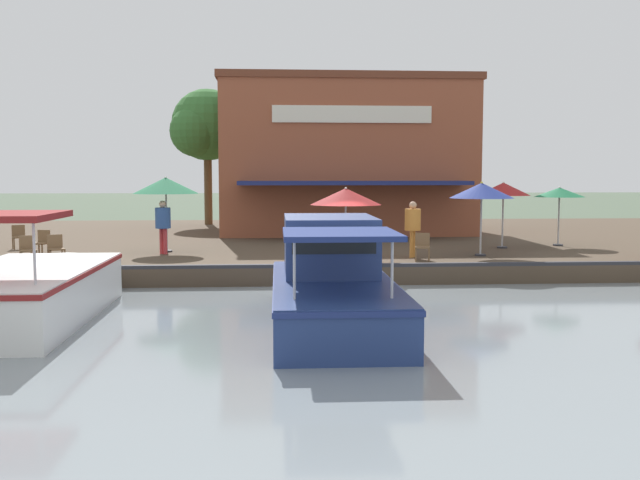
{
  "coord_description": "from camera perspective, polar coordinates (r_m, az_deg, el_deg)",
  "views": [
    {
      "loc": [
        19.93,
        -1.6,
        3.21
      ],
      "look_at": [
        -1.0,
        -0.18,
        1.3
      ],
      "focal_mm": 40.0,
      "sensor_mm": 36.0,
      "label": 1
    }
  ],
  "objects": [
    {
      "name": "cafe_chair_under_first_umbrella",
      "position": [
        22.48,
        -22.33,
        -0.63
      ],
      "size": [
        0.59,
        0.59,
        0.85
      ],
      "color": "brown",
      "rests_on": "quay_deck"
    },
    {
      "name": "patio_umbrella_back_row",
      "position": [
        22.15,
        2.07,
        3.49
      ],
      "size": [
        2.22,
        2.22,
        2.25
      ],
      "color": "#B7B7B7",
      "rests_on": "quay_deck"
    },
    {
      "name": "cafe_chair_far_corner_seat",
      "position": [
        27.4,
        -22.94,
        0.33
      ],
      "size": [
        0.59,
        0.59,
        0.85
      ],
      "color": "brown",
      "rests_on": "quay_deck"
    },
    {
      "name": "cafe_chair_mid_patio",
      "position": [
        22.55,
        -20.38,
        -0.55
      ],
      "size": [
        0.59,
        0.59,
        0.85
      ],
      "color": "brown",
      "rests_on": "quay_deck"
    },
    {
      "name": "quay_edge_fender",
      "position": [
        20.25,
        0.69,
        -2.06
      ],
      "size": [
        0.2,
        50.4,
        0.1
      ],
      "primitive_type": "cube",
      "color": "#2D2D33",
      "rests_on": "quay_deck"
    },
    {
      "name": "motorboat_distant_upstream",
      "position": [
        17.28,
        -21.94,
        -3.48
      ],
      "size": [
        7.59,
        2.89,
        2.41
      ],
      "color": "white",
      "rests_on": "river_water"
    },
    {
      "name": "patio_umbrella_near_quay_edge",
      "position": [
        23.56,
        12.8,
        3.88
      ],
      "size": [
        2.06,
        2.06,
        2.41
      ],
      "color": "#B7B7B7",
      "rests_on": "quay_deck"
    },
    {
      "name": "waterfront_restaurant",
      "position": [
        33.59,
        1.85,
        6.65
      ],
      "size": [
        9.45,
        11.26,
        6.92
      ],
      "color": "brown",
      "rests_on": "quay_deck"
    },
    {
      "name": "person_near_entrance",
      "position": [
        22.77,
        7.43,
        1.43
      ],
      "size": [
        0.5,
        0.5,
        1.78
      ],
      "color": "orange",
      "rests_on": "quay_deck"
    },
    {
      "name": "person_at_quay_edge",
      "position": [
        24.1,
        -12.45,
        1.55
      ],
      "size": [
        0.5,
        0.5,
        1.78
      ],
      "color": "#B23338",
      "rests_on": "quay_deck"
    },
    {
      "name": "quay_deck",
      "position": [
        31.1,
        -0.91,
        -0.17
      ],
      "size": [
        22.0,
        56.0,
        0.6
      ],
      "primitive_type": "cube",
      "color": "#4C3D2D",
      "rests_on": "ground"
    },
    {
      "name": "motorboat_second_along",
      "position": [
        15.64,
        0.84,
        -3.43
      ],
      "size": [
        7.78,
        2.55,
        2.22
      ],
      "color": "navy",
      "rests_on": "river_water"
    },
    {
      "name": "patio_umbrella_far_corner",
      "position": [
        27.77,
        18.62,
        3.62
      ],
      "size": [
        1.81,
        1.81,
        2.2
      ],
      "color": "#B7B7B7",
      "rests_on": "quay_deck"
    },
    {
      "name": "cafe_chair_beside_entrance",
      "position": [
        21.97,
        8.2,
        -0.42
      ],
      "size": [
        0.52,
        0.52,
        0.85
      ],
      "color": "brown",
      "rests_on": "quay_deck"
    },
    {
      "name": "ground_plane",
      "position": [
        20.25,
        0.71,
        -3.92
      ],
      "size": [
        220.0,
        220.0,
        0.0
      ],
      "primitive_type": "plane",
      "color": "#4C5B47"
    },
    {
      "name": "patio_umbrella_by_entrance",
      "position": [
        26.28,
        14.46,
        3.96
      ],
      "size": [
        1.89,
        1.89,
        2.39
      ],
      "color": "#B7B7B7",
      "rests_on": "quay_deck"
    },
    {
      "name": "tree_upstream_bank",
      "position": [
        38.31,
        -9.24,
        8.92
      ],
      "size": [
        3.94,
        3.76,
        7.14
      ],
      "color": "brown",
      "rests_on": "quay_deck"
    },
    {
      "name": "cafe_chair_facing_river",
      "position": [
        24.64,
        -21.37,
        -0.12
      ],
      "size": [
        0.55,
        0.55,
        0.85
      ],
      "color": "brown",
      "rests_on": "quay_deck"
    },
    {
      "name": "patio_umbrella_mid_patio_right",
      "position": [
        24.73,
        -12.24,
        4.28
      ],
      "size": [
        2.2,
        2.2,
        2.58
      ],
      "color": "#B7B7B7",
      "rests_on": "quay_deck"
    }
  ]
}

